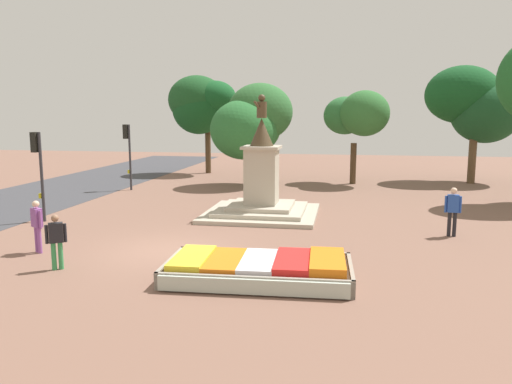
% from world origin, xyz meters
% --- Properties ---
extents(ground_plane, '(78.25, 78.25, 0.00)m').
position_xyz_m(ground_plane, '(0.00, 0.00, 0.00)').
color(ground_plane, brown).
extents(flower_planter, '(4.99, 2.79, 0.65)m').
position_xyz_m(flower_planter, '(3.39, -2.21, 0.28)').
color(flower_planter, '#38281C').
rests_on(flower_planter, ground_plane).
extents(statue_monument, '(4.71, 4.71, 5.11)m').
position_xyz_m(statue_monument, '(2.05, 6.10, 1.08)').
color(statue_monument, '#B0A692').
rests_on(statue_monument, ground_plane).
extents(traffic_light_mid_block, '(0.41, 0.29, 3.60)m').
position_xyz_m(traffic_light_mid_block, '(-6.51, 3.33, 2.48)').
color(traffic_light_mid_block, '#2D2D33').
rests_on(traffic_light_mid_block, ground_plane).
extents(traffic_light_far_corner, '(0.41, 0.28, 3.72)m').
position_xyz_m(traffic_light_far_corner, '(-6.57, 11.86, 2.56)').
color(traffic_light_far_corner, '#2D2D33').
rests_on(traffic_light_far_corner, ground_plane).
extents(pedestrian_with_handbag, '(0.49, 0.39, 1.66)m').
position_xyz_m(pedestrian_with_handbag, '(-3.88, -0.90, 0.96)').
color(pedestrian_with_handbag, '#8C4C99').
rests_on(pedestrian_with_handbag, ground_plane).
extents(pedestrian_near_planter, '(0.57, 0.24, 1.75)m').
position_xyz_m(pedestrian_near_planter, '(9.31, 3.57, 1.02)').
color(pedestrian_near_planter, black).
rests_on(pedestrian_near_planter, ground_plane).
extents(pedestrian_crossing_plaza, '(0.49, 0.39, 1.56)m').
position_xyz_m(pedestrian_crossing_plaza, '(-2.33, -2.36, 0.89)').
color(pedestrian_crossing_plaza, '#338C4C').
rests_on(pedestrian_crossing_plaza, ground_plane).
extents(park_tree_behind_statue, '(4.82, 4.62, 6.14)m').
position_xyz_m(park_tree_behind_statue, '(-0.02, 15.02, 3.75)').
color(park_tree_behind_statue, '#4C3823').
rests_on(park_tree_behind_statue, ground_plane).
extents(park_tree_far_right, '(3.98, 3.92, 5.70)m').
position_xyz_m(park_tree_far_right, '(6.17, 16.70, 4.25)').
color(park_tree_far_right, '#4C3823').
rests_on(park_tree_far_right, ground_plane).
extents(park_tree_street_side, '(4.93, 3.73, 7.02)m').
position_xyz_m(park_tree_street_side, '(-4.71, 20.23, 5.06)').
color(park_tree_street_side, '#4C3823').
rests_on(park_tree_street_side, ground_plane).
extents(park_tree_mid_canopy, '(5.74, 4.60, 7.30)m').
position_xyz_m(park_tree_mid_canopy, '(13.36, 18.79, 4.94)').
color(park_tree_mid_canopy, brown).
rests_on(park_tree_mid_canopy, ground_plane).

